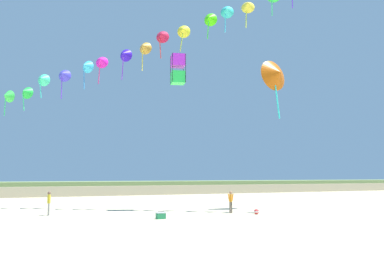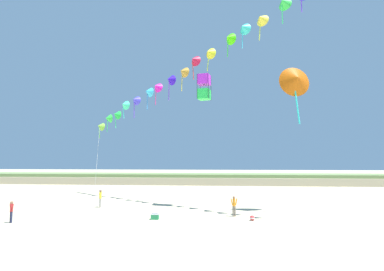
{
  "view_description": "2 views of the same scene",
  "coord_description": "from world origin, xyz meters",
  "px_view_note": "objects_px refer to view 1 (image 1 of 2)",
  "views": [
    {
      "loc": [
        -11.62,
        -18.65,
        2.73
      ],
      "look_at": [
        0.16,
        8.55,
        5.64
      ],
      "focal_mm": 38.0,
      "sensor_mm": 36.0,
      "label": 1
    },
    {
      "loc": [
        1.64,
        -16.5,
        4.41
      ],
      "look_at": [
        -0.59,
        8.26,
        6.45
      ],
      "focal_mm": 28.0,
      "sensor_mm": 36.0,
      "label": 2
    }
  ],
  "objects_px": {
    "person_near_left": "(231,200)",
    "large_kite_mid_trail": "(276,74)",
    "beach_ball": "(256,212)",
    "person_mid_center": "(49,202)",
    "beach_cooler": "(161,215)",
    "large_kite_low_lead": "(178,69)"
  },
  "relations": [
    {
      "from": "person_near_left",
      "to": "large_kite_mid_trail",
      "type": "relative_size",
      "value": 0.3
    },
    {
      "from": "large_kite_mid_trail",
      "to": "beach_ball",
      "type": "xyz_separation_m",
      "value": [
        -4.25,
        -3.26,
        -11.09
      ]
    },
    {
      "from": "person_near_left",
      "to": "large_kite_mid_trail",
      "type": "bearing_deg",
      "value": 18.12
    },
    {
      "from": "person_near_left",
      "to": "beach_ball",
      "type": "relative_size",
      "value": 4.38
    },
    {
      "from": "person_mid_center",
      "to": "beach_ball",
      "type": "distance_m",
      "value": 14.38
    },
    {
      "from": "person_mid_center",
      "to": "beach_cooler",
      "type": "bearing_deg",
      "value": -39.06
    },
    {
      "from": "person_near_left",
      "to": "beach_ball",
      "type": "bearing_deg",
      "value": -49.69
    },
    {
      "from": "large_kite_low_lead",
      "to": "large_kite_mid_trail",
      "type": "relative_size",
      "value": 0.46
    },
    {
      "from": "large_kite_low_lead",
      "to": "beach_ball",
      "type": "xyz_separation_m",
      "value": [
        3.77,
        -5.62,
        -11.21
      ]
    },
    {
      "from": "person_near_left",
      "to": "beach_cooler",
      "type": "bearing_deg",
      "value": -164.18
    },
    {
      "from": "person_near_left",
      "to": "beach_cooler",
      "type": "height_order",
      "value": "person_near_left"
    },
    {
      "from": "large_kite_mid_trail",
      "to": "beach_ball",
      "type": "height_order",
      "value": "large_kite_mid_trail"
    },
    {
      "from": "person_near_left",
      "to": "large_kite_mid_trail",
      "type": "xyz_separation_m",
      "value": [
        5.5,
        1.8,
        10.36
      ]
    },
    {
      "from": "beach_cooler",
      "to": "beach_ball",
      "type": "height_order",
      "value": "beach_cooler"
    },
    {
      "from": "beach_cooler",
      "to": "large_kite_mid_trail",
      "type": "bearing_deg",
      "value": 16.93
    },
    {
      "from": "person_near_left",
      "to": "large_kite_mid_trail",
      "type": "distance_m",
      "value": 11.86
    },
    {
      "from": "large_kite_low_lead",
      "to": "large_kite_mid_trail",
      "type": "bearing_deg",
      "value": -16.39
    },
    {
      "from": "person_mid_center",
      "to": "beach_ball",
      "type": "relative_size",
      "value": 4.49
    },
    {
      "from": "large_kite_low_lead",
      "to": "large_kite_mid_trail",
      "type": "height_order",
      "value": "large_kite_mid_trail"
    },
    {
      "from": "person_near_left",
      "to": "large_kite_low_lead",
      "type": "relative_size",
      "value": 0.66
    },
    {
      "from": "person_mid_center",
      "to": "large_kite_mid_trail",
      "type": "height_order",
      "value": "large_kite_mid_trail"
    },
    {
      "from": "person_mid_center",
      "to": "beach_cooler",
      "type": "xyz_separation_m",
      "value": [
        6.31,
        -5.13,
        -0.73
      ]
    }
  ]
}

